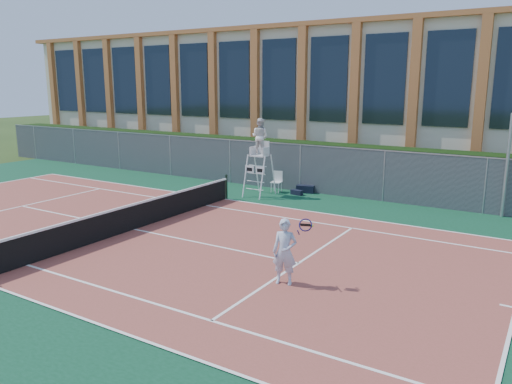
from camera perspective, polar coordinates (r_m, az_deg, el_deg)
The scene contains 13 objects.
ground at distance 17.91m, azimuth -13.74°, elevation -4.25°, with size 120.00×120.00×0.00m, color #233814.
apron at distance 18.59m, azimuth -11.56°, elevation -3.52°, with size 36.00×20.00×0.01m, color #0D3B20.
tennis_court at distance 17.91m, azimuth -13.74°, elevation -4.19°, with size 23.77×10.97×0.02m, color brown.
tennis_net at distance 17.77m, azimuth -13.83°, elevation -2.59°, with size 0.10×11.30×1.10m.
fence at distance 24.48m, azimuth 0.88°, elevation 3.13°, with size 40.00×0.06×2.20m, color #595E60, non-canonical shape.
hedge at distance 25.50m, azimuth 2.26°, elevation 3.49°, with size 40.00×1.40×2.20m, color black.
building at distance 32.38m, azimuth 9.36°, elevation 10.61°, with size 45.00×10.60×8.22m.
steel_pole at distance 20.95m, azimuth 26.75°, elevation 2.67°, with size 0.12×0.12×3.94m, color #9EA0A5.
umpire_chair at distance 22.36m, azimuth 0.46°, elevation 6.10°, with size 0.99×1.52×3.54m.
plastic_chair at distance 23.38m, azimuth 2.43°, elevation 1.41°, with size 0.51×0.51×0.98m.
sports_bag_near at distance 23.35m, azimuth 5.67°, elevation 0.34°, with size 0.82×0.33×0.35m, color black.
sports_bag_far at distance 22.90m, azimuth 4.68°, elevation -0.04°, with size 0.56×0.24×0.22m, color black.
tennis_player at distance 12.57m, azimuth 3.32°, elevation -6.81°, with size 0.99×0.72×1.70m.
Camera 1 is at (12.36, -11.97, 4.98)m, focal length 35.00 mm.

